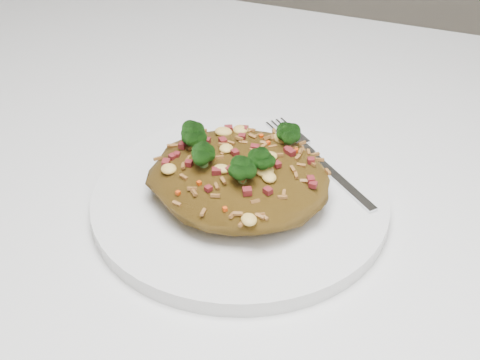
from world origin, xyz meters
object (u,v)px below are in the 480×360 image
Objects in this scene: plate at (240,200)px; fried_rice at (239,169)px; fork at (324,166)px; dining_table at (340,275)px.

fried_rice reaches higher than plate.
fork is (0.06, 0.06, -0.02)m from fried_rice.
plate is 0.09m from fork.
dining_table is 0.16m from fried_rice.
dining_table is 7.75× the size of fried_rice.
plate reaches higher than dining_table.
dining_table is at bearing 25.10° from fried_rice.
fork is at bearing 143.13° from dining_table.
dining_table is 0.11m from fork.
plate is at bearing -154.66° from dining_table.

